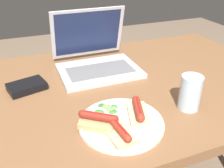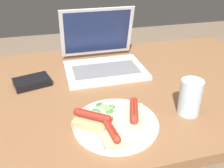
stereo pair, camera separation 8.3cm
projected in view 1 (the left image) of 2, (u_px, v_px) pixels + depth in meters
name	position (u px, v px, depth m)	size (l,w,h in m)	color
desk	(103.00, 98.00, 0.96)	(1.49, 0.83, 0.71)	brown
laptop	(96.00, 59.00, 1.05)	(0.32, 0.30, 0.24)	#B7B7BC
plate	(121.00, 123.00, 0.73)	(0.25, 0.25, 0.02)	silver
sausage_toast_left	(120.00, 133.00, 0.67)	(0.08, 0.10, 0.04)	#D6B784
sausage_toast_middle	(138.00, 111.00, 0.75)	(0.09, 0.13, 0.04)	#D6B784
sausage_toast_right	(98.00, 120.00, 0.71)	(0.12, 0.12, 0.04)	tan
salad_pile	(108.00, 109.00, 0.78)	(0.09, 0.07, 0.01)	#387A33
drinking_glass	(190.00, 93.00, 0.79)	(0.07, 0.07, 0.11)	silver
external_drive	(27.00, 86.00, 0.91)	(0.15, 0.12, 0.03)	black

